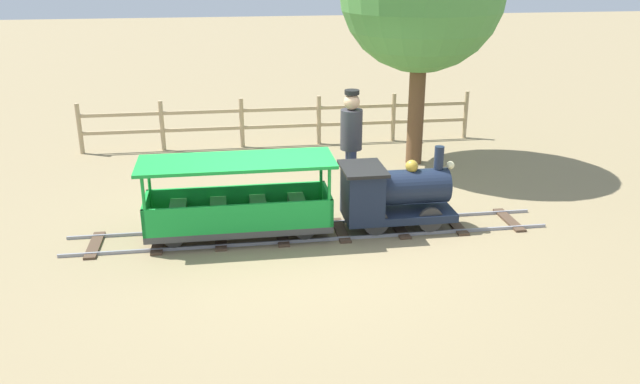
# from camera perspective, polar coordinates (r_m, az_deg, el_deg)

# --- Properties ---
(ground_plane) EXTENTS (60.00, 60.00, 0.00)m
(ground_plane) POSITION_cam_1_polar(r_m,az_deg,el_deg) (8.25, -1.33, -3.66)
(ground_plane) COLOR #8C7A56
(track) EXTENTS (0.76, 6.05, 0.04)m
(track) POSITION_cam_1_polar(r_m,az_deg,el_deg) (8.26, -0.77, -3.52)
(track) COLOR gray
(track) RESTS_ON ground_plane
(locomotive) EXTENTS (0.72, 1.45, 1.03)m
(locomotive) POSITION_cam_1_polar(r_m,az_deg,el_deg) (8.27, 6.29, -0.11)
(locomotive) COLOR #192338
(locomotive) RESTS_ON ground_plane
(passenger_car) EXTENTS (0.82, 2.35, 0.97)m
(passenger_car) POSITION_cam_1_polar(r_m,az_deg,el_deg) (8.04, -7.16, -1.23)
(passenger_car) COLOR #3F3F3F
(passenger_car) RESTS_ON ground_plane
(conductor_person) EXTENTS (0.30, 0.30, 1.62)m
(conductor_person) POSITION_cam_1_polar(r_m,az_deg,el_deg) (8.94, 2.75, 4.74)
(conductor_person) COLOR #282D47
(conductor_person) RESTS_ON ground_plane
(fence_section) EXTENTS (0.08, 7.13, 0.90)m
(fence_section) POSITION_cam_1_polar(r_m,az_deg,el_deg) (11.94, -3.47, 6.35)
(fence_section) COLOR tan
(fence_section) RESTS_ON ground_plane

